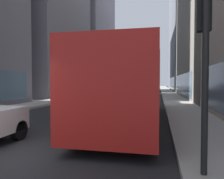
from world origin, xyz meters
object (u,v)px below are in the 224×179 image
dalmatian_dog (62,126)px  traffic_light_near (205,53)px  car_blue_hatchback (114,89)px  box_truck (129,84)px  car_grey_wagon (130,88)px  transit_bus (132,84)px

dalmatian_dog → traffic_light_near: 4.68m
car_blue_hatchback → box_truck: size_ratio=0.54×
box_truck → traffic_light_near: bearing=-77.7°
dalmatian_dog → traffic_light_near: bearing=-26.6°
dalmatian_dog → traffic_light_near: traffic_light_near is taller
box_truck → dalmatian_dog: size_ratio=7.79×
box_truck → car_grey_wagon: bearing=97.1°
box_truck → dalmatian_dog: (-0.12, -15.09, -1.15)m
car_blue_hatchback → dalmatian_dog: car_blue_hatchback is taller
box_truck → traffic_light_near: 17.42m
transit_bus → car_grey_wagon: 30.43m
car_blue_hatchback → car_grey_wagon: same height
traffic_light_near → box_truck: bearing=102.3°
dalmatian_dog → box_truck: bearing=89.6°
car_blue_hatchback → traffic_light_near: (7.70, -28.64, 1.62)m
car_grey_wagon → traffic_light_near: traffic_light_near is taller
traffic_light_near → dalmatian_dog: bearing=153.4°
transit_bus → dalmatian_dog: (-1.72, -4.22, -1.26)m
transit_bus → dalmatian_dog: 4.72m
car_blue_hatchback → car_grey_wagon: bearing=78.2°
car_grey_wagon → traffic_light_near: 36.82m
transit_bus → box_truck: size_ratio=1.54×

